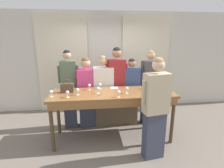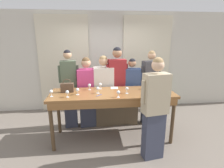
% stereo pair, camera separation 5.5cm
% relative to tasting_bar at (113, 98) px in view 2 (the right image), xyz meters
% --- Properties ---
extents(ground_plane, '(18.00, 18.00, 0.00)m').
position_rel_tasting_bar_xyz_m(ground_plane, '(0.00, 0.03, -0.92)').
color(ground_plane, '#70665B').
extents(wall_back, '(12.00, 0.06, 2.80)m').
position_rel_tasting_bar_xyz_m(wall_back, '(0.00, 1.78, 0.48)').
color(wall_back, beige).
rests_on(wall_back, ground_plane).
extents(curtain_panel_left, '(1.40, 0.03, 2.69)m').
position_rel_tasting_bar_xyz_m(curtain_panel_left, '(-1.19, 1.71, 0.43)').
color(curtain_panel_left, beige).
rests_on(curtain_panel_left, ground_plane).
extents(curtain_panel_right, '(1.40, 0.03, 2.69)m').
position_rel_tasting_bar_xyz_m(curtain_panel_right, '(1.19, 1.71, 0.43)').
color(curtain_panel_right, beige).
rests_on(curtain_panel_right, ground_plane).
extents(tasting_bar, '(2.48, 0.81, 1.02)m').
position_rel_tasting_bar_xyz_m(tasting_bar, '(0.00, 0.00, 0.00)').
color(tasting_bar, brown).
rests_on(tasting_bar, ground_plane).
extents(wine_bottle, '(0.09, 0.09, 0.33)m').
position_rel_tasting_bar_xyz_m(wine_bottle, '(0.85, -0.30, 0.23)').
color(wine_bottle, black).
rests_on(wine_bottle, tasting_bar).
extents(handbag, '(0.25, 0.10, 0.27)m').
position_rel_tasting_bar_xyz_m(handbag, '(-0.90, 0.13, 0.20)').
color(handbag, brown).
rests_on(handbag, tasting_bar).
extents(wine_glass_front_left, '(0.07, 0.07, 0.13)m').
position_rel_tasting_bar_xyz_m(wine_glass_front_left, '(0.27, -0.08, 0.20)').
color(wine_glass_front_left, white).
rests_on(wine_glass_front_left, tasting_bar).
extents(wine_glass_front_mid, '(0.07, 0.07, 0.13)m').
position_rel_tasting_bar_xyz_m(wine_glass_front_mid, '(-0.68, -0.06, 0.20)').
color(wine_glass_front_mid, white).
rests_on(wine_glass_front_mid, tasting_bar).
extents(wine_glass_front_right, '(0.07, 0.07, 0.13)m').
position_rel_tasting_bar_xyz_m(wine_glass_front_right, '(-1.16, -0.12, 0.20)').
color(wine_glass_front_right, white).
rests_on(wine_glass_front_right, tasting_bar).
extents(wine_glass_center_left, '(0.07, 0.07, 0.13)m').
position_rel_tasting_bar_xyz_m(wine_glass_center_left, '(-0.46, 0.24, 0.20)').
color(wine_glass_center_left, white).
rests_on(wine_glass_center_left, tasting_bar).
extents(wine_glass_center_mid, '(0.07, 0.07, 0.13)m').
position_rel_tasting_bar_xyz_m(wine_glass_center_mid, '(0.08, -0.29, 0.20)').
color(wine_glass_center_mid, white).
rests_on(wine_glass_center_mid, tasting_bar).
extents(wine_glass_center_right, '(0.07, 0.07, 0.13)m').
position_rel_tasting_bar_xyz_m(wine_glass_center_right, '(0.72, 0.17, 0.20)').
color(wine_glass_center_right, white).
rests_on(wine_glass_center_right, tasting_bar).
extents(wine_glass_back_left, '(0.07, 0.07, 0.13)m').
position_rel_tasting_bar_xyz_m(wine_glass_back_left, '(-0.23, 0.29, 0.20)').
color(wine_glass_back_left, white).
rests_on(wine_glass_back_left, tasting_bar).
extents(wine_glass_back_mid, '(0.07, 0.07, 0.13)m').
position_rel_tasting_bar_xyz_m(wine_glass_back_mid, '(0.80, -0.05, 0.20)').
color(wine_glass_back_mid, white).
rests_on(wine_glass_back_mid, tasting_bar).
extents(wine_glass_back_right, '(0.07, 0.07, 0.13)m').
position_rel_tasting_bar_xyz_m(wine_glass_back_right, '(-0.29, -0.01, 0.20)').
color(wine_glass_back_right, white).
rests_on(wine_glass_back_right, tasting_bar).
extents(wine_glass_near_host, '(0.07, 0.07, 0.13)m').
position_rel_tasting_bar_xyz_m(wine_glass_near_host, '(1.00, 0.03, 0.20)').
color(wine_glass_near_host, white).
rests_on(wine_glass_near_host, tasting_bar).
extents(wine_glass_by_bottle, '(0.07, 0.07, 0.13)m').
position_rel_tasting_bar_xyz_m(wine_glass_by_bottle, '(-0.86, -0.19, 0.20)').
color(wine_glass_by_bottle, white).
rests_on(wine_glass_by_bottle, tasting_bar).
extents(napkin, '(0.17, 0.17, 0.00)m').
position_rel_tasting_bar_xyz_m(napkin, '(0.07, 0.33, 0.11)').
color(napkin, white).
rests_on(napkin, tasting_bar).
extents(pen, '(0.11, 0.11, 0.01)m').
position_rel_tasting_bar_xyz_m(pen, '(-0.27, -0.14, 0.11)').
color(pen, '#193399').
rests_on(pen, tasting_bar).
extents(guest_olive_jacket, '(0.46, 0.26, 1.84)m').
position_rel_tasting_bar_xyz_m(guest_olive_jacket, '(-0.93, 0.63, 0.03)').
color(guest_olive_jacket, '#383D51').
rests_on(guest_olive_jacket, ground_plane).
extents(guest_pink_top, '(0.55, 0.32, 1.67)m').
position_rel_tasting_bar_xyz_m(guest_pink_top, '(-0.53, 0.63, -0.07)').
color(guest_pink_top, '#383D51').
rests_on(guest_pink_top, ground_plane).
extents(guest_cream_sweater, '(0.57, 0.27, 1.70)m').
position_rel_tasting_bar_xyz_m(guest_cream_sweater, '(-0.14, 0.63, -0.06)').
color(guest_cream_sweater, brown).
rests_on(guest_cream_sweater, ground_plane).
extents(guest_striped_shirt, '(0.52, 0.23, 1.89)m').
position_rel_tasting_bar_xyz_m(guest_striped_shirt, '(0.17, 0.63, 0.08)').
color(guest_striped_shirt, brown).
rests_on(guest_striped_shirt, ground_plane).
extents(guest_navy_coat, '(0.52, 0.30, 1.63)m').
position_rel_tasting_bar_xyz_m(guest_navy_coat, '(0.52, 0.63, -0.09)').
color(guest_navy_coat, brown).
rests_on(guest_navy_coat, ground_plane).
extents(guest_beige_cap, '(0.50, 0.29, 1.80)m').
position_rel_tasting_bar_xyz_m(guest_beige_cap, '(0.97, 0.63, 0.01)').
color(guest_beige_cap, '#383D51').
rests_on(guest_beige_cap, ground_plane).
extents(host_pouring, '(0.53, 0.29, 1.80)m').
position_rel_tasting_bar_xyz_m(host_pouring, '(0.64, -0.67, 0.01)').
color(host_pouring, '#383D51').
rests_on(host_pouring, ground_plane).
extents(potted_plant, '(0.34, 0.34, 0.74)m').
position_rel_tasting_bar_xyz_m(potted_plant, '(1.69, 1.40, -0.49)').
color(potted_plant, '#4C4C51').
rests_on(potted_plant, ground_plane).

